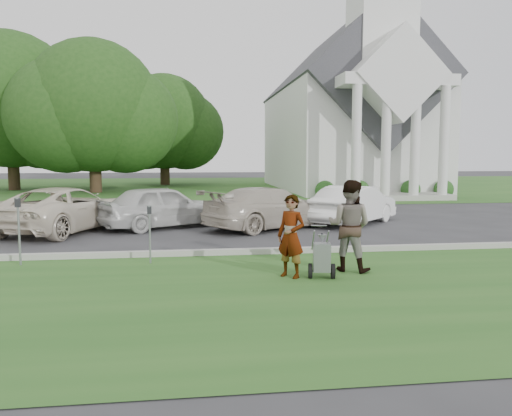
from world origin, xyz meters
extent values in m
plane|color=#333335|center=(0.00, 0.00, 0.00)|extent=(120.00, 120.00, 0.00)
cube|color=#26561D|center=(0.00, -3.00, 0.01)|extent=(80.00, 7.00, 0.01)
cube|color=#26561D|center=(0.00, 27.00, 0.01)|extent=(80.00, 30.00, 0.01)
cube|color=#9E9E93|center=(0.00, 0.55, 0.07)|extent=(80.00, 0.18, 0.15)
cube|color=white|center=(9.00, 24.00, 3.50)|extent=(9.00, 16.00, 7.00)
cube|color=#38383D|center=(9.00, 24.00, 7.00)|extent=(9.19, 17.00, 9.19)
cube|color=#9E9E93|center=(9.00, 14.80, 0.15)|extent=(6.20, 2.60, 0.30)
cylinder|color=white|center=(6.60, 13.80, 3.00)|extent=(0.50, 0.50, 6.00)
cylinder|color=white|center=(8.20, 13.80, 3.00)|extent=(0.50, 0.50, 6.00)
cylinder|color=white|center=(9.80, 13.80, 3.00)|extent=(0.50, 0.50, 6.00)
cylinder|color=white|center=(11.40, 13.80, 3.00)|extent=(0.50, 0.50, 6.00)
cube|color=white|center=(9.00, 14.60, 6.30)|extent=(6.20, 2.00, 0.60)
cube|color=white|center=(9.00, 14.60, 6.60)|extent=(5.09, 2.20, 5.09)
cube|color=white|center=(9.00, 17.00, 10.50)|extent=(3.20, 3.20, 7.00)
sphere|color=#1E4C19|center=(5.50, 15.70, 0.45)|extent=(1.10, 1.10, 1.10)
sphere|color=#1E4C19|center=(7.50, 15.70, 0.45)|extent=(1.10, 1.10, 1.10)
sphere|color=#1E4C19|center=(10.50, 15.70, 0.45)|extent=(1.10, 1.10, 1.10)
sphere|color=#1E4C19|center=(12.50, 15.70, 0.45)|extent=(1.10, 1.10, 1.10)
cylinder|color=#332316|center=(-8.00, 22.00, 1.60)|extent=(0.76, 0.76, 3.20)
sphere|color=#1E4415|center=(-8.00, 22.00, 5.51)|extent=(8.40, 8.40, 8.40)
sphere|color=#1E4415|center=(-6.11, 22.30, 4.67)|extent=(6.89, 6.89, 6.89)
sphere|color=#1E4415|center=(-9.68, 21.70, 4.88)|extent=(7.22, 7.22, 7.22)
cylinder|color=#332316|center=(-14.00, 25.00, 1.80)|extent=(0.76, 0.76, 3.60)
sphere|color=#1E4415|center=(-14.00, 25.00, 6.13)|extent=(9.20, 9.20, 9.20)
sphere|color=#1E4415|center=(-11.93, 25.30, 5.21)|extent=(7.54, 7.54, 7.54)
cylinder|color=#332316|center=(-4.00, 30.00, 1.50)|extent=(0.76, 0.76, 3.00)
sphere|color=#1E4415|center=(-4.00, 30.00, 5.09)|extent=(7.60, 7.60, 7.60)
sphere|color=#1E4415|center=(-2.29, 30.30, 4.33)|extent=(6.23, 6.23, 6.23)
sphere|color=#1E4415|center=(-5.52, 29.70, 4.52)|extent=(6.54, 6.54, 6.54)
cylinder|color=black|center=(0.42, -1.93, 0.15)|extent=(0.12, 0.31, 0.30)
cylinder|color=black|center=(0.85, -2.01, 0.15)|extent=(0.12, 0.31, 0.30)
cylinder|color=#2D2D33|center=(0.63, -1.97, 0.15)|extent=(0.50, 0.12, 0.04)
cube|color=gray|center=(0.63, -1.97, 0.43)|extent=(0.37, 0.32, 0.55)
cone|color=gray|center=(0.63, -1.97, 0.79)|extent=(0.20, 0.20, 0.16)
cylinder|color=#2D2D33|center=(0.63, -1.97, 0.87)|extent=(0.04, 0.04, 0.06)
cylinder|color=gray|center=(0.58, -1.48, 0.67)|extent=(0.16, 0.73, 0.53)
cylinder|color=gray|center=(0.86, -1.53, 0.67)|extent=(0.16, 0.73, 0.53)
cylinder|color=gray|center=(0.78, -1.15, 0.93)|extent=(0.32, 0.08, 0.03)
imported|color=#999999|center=(0.05, -1.82, 0.81)|extent=(0.69, 0.69, 1.62)
imported|color=#999999|center=(1.35, -1.42, 0.94)|extent=(1.15, 1.09, 1.88)
cylinder|color=gray|center=(-2.78, -0.18, 0.56)|extent=(0.04, 0.04, 1.12)
cube|color=#2D2D33|center=(-2.78, -0.18, 1.20)|extent=(0.09, 0.07, 0.17)
cylinder|color=gray|center=(-2.78, -0.18, 1.28)|extent=(0.08, 0.08, 0.03)
cylinder|color=gray|center=(-5.57, -0.02, 0.65)|extent=(0.05, 0.05, 1.29)
cube|color=#2D2D33|center=(-5.57, -0.02, 1.38)|extent=(0.11, 0.08, 0.19)
cylinder|color=gray|center=(-5.57, -0.02, 1.48)|extent=(0.10, 0.10, 0.03)
imported|color=beige|center=(-5.82, 5.08, 0.70)|extent=(4.02, 5.53, 1.40)
imported|color=silver|center=(-2.82, 5.39, 0.71)|extent=(4.44, 3.54, 1.42)
imported|color=beige|center=(0.69, 4.81, 0.68)|extent=(5.01, 4.02, 1.36)
imported|color=white|center=(3.78, 5.49, 0.67)|extent=(3.89, 3.92, 1.35)
camera|label=1|loc=(-1.85, -11.23, 2.39)|focal=35.00mm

